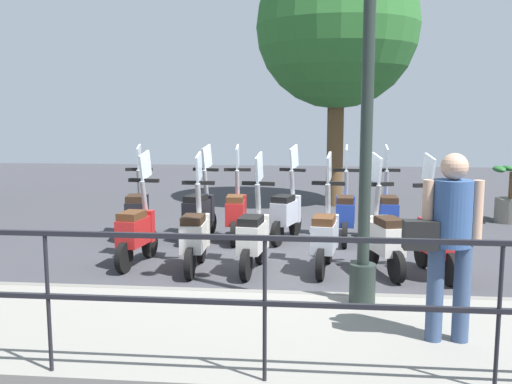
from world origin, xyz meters
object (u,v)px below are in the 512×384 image
at_px(scooter_near_2, 325,235).
at_px(scooter_near_5, 137,230).
at_px(scooter_near_1, 384,237).
at_px(scooter_far_1, 345,212).
at_px(scooter_far_2, 286,211).
at_px(lamp_post_near, 367,98).
at_px(scooter_far_3, 236,211).
at_px(scooter_near_4, 195,234).
at_px(potted_palm, 511,199).
at_px(tree_distant, 337,27).
at_px(scooter_far_4, 199,211).
at_px(scooter_far_5, 137,211).
at_px(scooter_near_0, 437,239).
at_px(scooter_far_0, 387,212).
at_px(scooter_near_3, 254,236).
at_px(pedestrian_with_bag, 449,233).

xyz_separation_m(scooter_near_2, scooter_near_5, (0.07, 2.53, 0.00)).
bearing_deg(scooter_near_1, scooter_far_1, -3.47).
distance_m(scooter_far_1, scooter_far_2, 0.94).
relative_size(lamp_post_near, scooter_far_2, 2.99).
bearing_deg(scooter_far_3, scooter_far_1, -89.88).
distance_m(scooter_near_4, scooter_far_3, 1.81).
relative_size(potted_palm, scooter_near_1, 0.69).
xyz_separation_m(tree_distant, scooter_near_4, (-5.51, 2.00, -3.38)).
relative_size(scooter_far_4, scooter_far_5, 1.00).
bearing_deg(scooter_far_2, scooter_near_0, -114.56).
xyz_separation_m(tree_distant, scooter_far_2, (-3.66, 0.90, -3.38)).
bearing_deg(tree_distant, scooter_far_2, 166.24).
bearing_deg(scooter_far_2, scooter_far_0, -68.76).
height_order(lamp_post_near, scooter_near_5, lamp_post_near).
height_order(scooter_near_3, scooter_far_2, same).
relative_size(scooter_near_3, scooter_far_5, 1.00).
distance_m(scooter_far_1, scooter_far_4, 2.34).
xyz_separation_m(scooter_near_1, scooter_far_1, (1.78, 0.39, 0.00)).
height_order(scooter_near_1, scooter_far_2, same).
bearing_deg(scooter_far_5, scooter_near_2, -125.53).
bearing_deg(scooter_far_1, scooter_near_5, 123.88).
height_order(potted_palm, scooter_near_1, scooter_near_1).
xyz_separation_m(scooter_far_0, scooter_far_1, (-0.08, 0.67, 0.00)).
xyz_separation_m(scooter_far_0, scooter_far_5, (-0.27, 4.01, 0.00)).
height_order(scooter_near_5, scooter_far_4, same).
bearing_deg(potted_palm, scooter_near_1, 143.37).
height_order(scooter_near_0, scooter_far_4, same).
bearing_deg(potted_palm, scooter_far_0, 127.01).
bearing_deg(scooter_far_1, lamp_post_near, -176.31).
distance_m(tree_distant, scooter_far_2, 5.06).
distance_m(scooter_far_1, scooter_far_3, 1.75).
distance_m(lamp_post_near, scooter_near_1, 2.37).
height_order(potted_palm, scooter_far_0, scooter_far_0).
bearing_deg(scooter_near_5, scooter_near_1, -84.59).
height_order(tree_distant, scooter_near_5, tree_distant).
bearing_deg(potted_palm, scooter_far_1, 121.88).
bearing_deg(lamp_post_near, scooter_far_2, 15.42).
bearing_deg(scooter_near_2, potted_palm, -35.53).
bearing_deg(scooter_far_4, scooter_far_0, -73.77).
distance_m(potted_palm, scooter_near_0, 4.38).
height_order(scooter_near_2, scooter_far_2, same).
distance_m(lamp_post_near, scooter_far_2, 3.88).
relative_size(pedestrian_with_bag, scooter_far_1, 1.03).
xyz_separation_m(scooter_near_2, scooter_far_4, (1.64, 1.98, 0.00)).
distance_m(scooter_near_2, scooter_near_5, 2.53).
bearing_deg(lamp_post_near, scooter_near_3, 39.92).
xyz_separation_m(lamp_post_near, scooter_far_5, (3.18, 3.33, -1.72)).
bearing_deg(scooter_far_5, scooter_near_0, -118.49).
distance_m(scooter_near_1, scooter_far_2, 2.21).
bearing_deg(scooter_far_1, scooter_near_2, 172.32).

